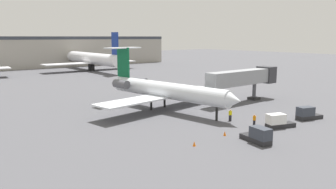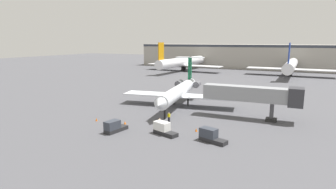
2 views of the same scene
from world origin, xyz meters
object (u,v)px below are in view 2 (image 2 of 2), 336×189
object	(u,v)px
baggage_tug_lead	(114,127)
traffic_cone_near	(125,123)
parked_airliner_west_mid	(291,65)
ground_crew_marshaller	(169,117)
regional_jet	(180,90)
parked_airliner_west_end	(183,62)
jet_bridge	(257,95)
traffic_cone_far	(96,120)
baggage_tug_spare	(211,136)
ground_crew_loader	(160,123)
baggage_tug_trailing	(163,129)
traffic_cone_mid	(196,130)

from	to	relation	value
baggage_tug_lead	traffic_cone_near	distance (m)	4.40
baggage_tug_lead	parked_airliner_west_mid	world-z (taller)	parked_airliner_west_mid
ground_crew_marshaller	parked_airliner_west_mid	world-z (taller)	parked_airliner_west_mid
regional_jet	parked_airliner_west_end	bearing A→B (deg)	112.45
jet_bridge	traffic_cone_near	world-z (taller)	jet_bridge
regional_jet	traffic_cone_far	bearing A→B (deg)	-116.12
regional_jet	jet_bridge	distance (m)	17.14
traffic_cone_near	parked_airliner_west_mid	distance (m)	87.40
jet_bridge	parked_airliner_west_mid	size ratio (longest dim) A/B	0.43
baggage_tug_spare	traffic_cone_near	xyz separation A→B (m)	(-15.69, 1.68, -0.56)
ground_crew_loader	baggage_tug_trailing	xyz separation A→B (m)	(1.92, -2.37, -0.02)
baggage_tug_trailing	baggage_tug_spare	xyz separation A→B (m)	(7.38, 0.10, 0.00)
parked_airliner_west_mid	parked_airliner_west_end	bearing A→B (deg)	-178.08
baggage_tug_spare	traffic_cone_mid	bearing A→B (deg)	135.33
baggage_tug_trailing	jet_bridge	bearing A→B (deg)	52.67
baggage_tug_trailing	parked_airliner_west_end	world-z (taller)	parked_airliner_west_end
traffic_cone_near	traffic_cone_mid	distance (m)	12.42
traffic_cone_near	ground_crew_loader	bearing A→B (deg)	5.21
traffic_cone_mid	baggage_tug_lead	bearing A→B (deg)	-152.53
regional_jet	traffic_cone_far	xyz separation A→B (m)	(-8.48, -17.30, -3.15)
baggage_tug_spare	regional_jet	bearing A→B (deg)	125.02
ground_crew_loader	baggage_tug_trailing	size ratio (longest dim) A/B	0.40
traffic_cone_near	traffic_cone_far	bearing A→B (deg)	-173.27
baggage_tug_spare	traffic_cone_far	size ratio (longest dim) A/B	7.69
traffic_cone_near	traffic_cone_mid	size ratio (longest dim) A/B	1.00
ground_crew_loader	parked_airliner_west_mid	bearing A→B (deg)	79.76
ground_crew_marshaller	baggage_tug_spare	distance (m)	11.49
jet_bridge	parked_airliner_west_end	distance (m)	82.84
ground_crew_loader	traffic_cone_mid	size ratio (longest dim) A/B	3.07
baggage_tug_spare	parked_airliner_west_mid	distance (m)	86.56
baggage_tug_spare	traffic_cone_far	world-z (taller)	baggage_tug_spare
regional_jet	baggage_tug_trailing	size ratio (longest dim) A/B	6.61
traffic_cone_far	baggage_tug_trailing	bearing A→B (deg)	-4.60
traffic_cone_far	parked_airliner_west_end	distance (m)	85.93
traffic_cone_mid	regional_jet	bearing A→B (deg)	122.27
ground_crew_marshaller	baggage_tug_lead	size ratio (longest dim) A/B	0.40
regional_jet	ground_crew_marshaller	size ratio (longest dim) A/B	16.57
traffic_cone_mid	jet_bridge	bearing A→B (deg)	57.35
ground_crew_loader	traffic_cone_near	world-z (taller)	ground_crew_loader
baggage_tug_trailing	parked_airliner_west_mid	distance (m)	87.47
jet_bridge	traffic_cone_far	size ratio (longest dim) A/B	31.35
baggage_tug_trailing	traffic_cone_far	distance (m)	13.99
baggage_tug_trailing	traffic_cone_mid	bearing A→B (deg)	40.70
traffic_cone_mid	parked_airliner_west_end	size ratio (longest dim) A/B	0.01
ground_crew_marshaller	parked_airliner_west_end	xyz separation A→B (m)	(-30.69, 78.42, 3.44)
ground_crew_marshaller	traffic_cone_mid	world-z (taller)	ground_crew_marshaller
ground_crew_marshaller	parked_airliner_west_end	world-z (taller)	parked_airliner_west_end
regional_jet	traffic_cone_mid	bearing A→B (deg)	-57.73
ground_crew_marshaller	baggage_tug_trailing	distance (m)	6.79
regional_jet	traffic_cone_far	size ratio (longest dim) A/B	50.91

